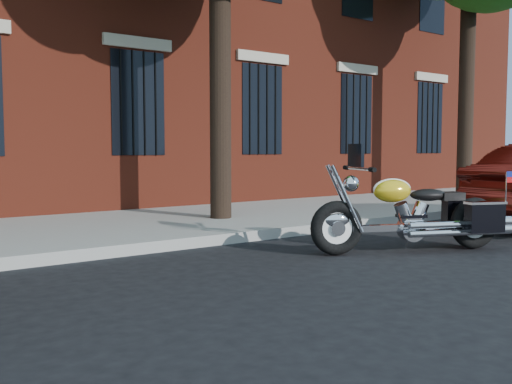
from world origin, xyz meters
TOP-DOWN VIEW (x-y plane):
  - ground at (0.00, 0.00)m, footprint 120.00×120.00m
  - curb at (0.00, 1.38)m, footprint 40.00×0.16m
  - sidewalk at (0.00, 3.26)m, footprint 40.00×3.60m
  - motorcycle at (1.23, -0.62)m, footprint 2.48×1.47m

SIDE VIEW (x-z plane):
  - ground at x=0.00m, z-range 0.00..0.00m
  - curb at x=0.00m, z-range 0.00..0.15m
  - sidewalk at x=0.00m, z-range 0.00..0.15m
  - motorcycle at x=1.23m, z-range -0.22..1.16m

